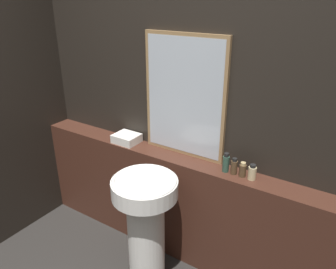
{
  "coord_description": "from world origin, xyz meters",
  "views": [
    {
      "loc": [
        1.19,
        -0.44,
        2.06
      ],
      "look_at": [
        0.02,
        1.37,
        1.12
      ],
      "focal_mm": 35.0,
      "sensor_mm": 36.0,
      "label": 1
    }
  ],
  "objects_px": {
    "towel_stack": "(127,138)",
    "conditioner_bottle": "(234,167)",
    "shampoo_bottle": "(226,163)",
    "lotion_bottle": "(243,170)",
    "body_wash_bottle": "(252,172)",
    "pedestal_sink": "(146,222)",
    "mirror": "(184,97)"
  },
  "relations": [
    {
      "from": "lotion_bottle",
      "to": "body_wash_bottle",
      "type": "relative_size",
      "value": 0.97
    },
    {
      "from": "towel_stack",
      "to": "mirror",
      "type": "bearing_deg",
      "value": 9.4
    },
    {
      "from": "conditioner_bottle",
      "to": "pedestal_sink",
      "type": "bearing_deg",
      "value": -140.3
    },
    {
      "from": "towel_stack",
      "to": "shampoo_bottle",
      "type": "xyz_separation_m",
      "value": [
        0.9,
        0.0,
        0.03
      ]
    },
    {
      "from": "body_wash_bottle",
      "to": "conditioner_bottle",
      "type": "bearing_deg",
      "value": 180.0
    },
    {
      "from": "mirror",
      "to": "conditioner_bottle",
      "type": "height_order",
      "value": "mirror"
    },
    {
      "from": "mirror",
      "to": "conditioner_bottle",
      "type": "xyz_separation_m",
      "value": [
        0.46,
        -0.08,
        -0.4
      ]
    },
    {
      "from": "pedestal_sink",
      "to": "mirror",
      "type": "bearing_deg",
      "value": 87.52
    },
    {
      "from": "lotion_bottle",
      "to": "shampoo_bottle",
      "type": "bearing_deg",
      "value": 180.0
    },
    {
      "from": "conditioner_bottle",
      "to": "body_wash_bottle",
      "type": "bearing_deg",
      "value": -0.0
    },
    {
      "from": "towel_stack",
      "to": "body_wash_bottle",
      "type": "height_order",
      "value": "body_wash_bottle"
    },
    {
      "from": "pedestal_sink",
      "to": "lotion_bottle",
      "type": "distance_m",
      "value": 0.78
    },
    {
      "from": "mirror",
      "to": "lotion_bottle",
      "type": "bearing_deg",
      "value": -9.08
    },
    {
      "from": "lotion_bottle",
      "to": "body_wash_bottle",
      "type": "bearing_deg",
      "value": 0.0
    },
    {
      "from": "mirror",
      "to": "body_wash_bottle",
      "type": "bearing_deg",
      "value": -8.06
    },
    {
      "from": "shampoo_bottle",
      "to": "conditioner_bottle",
      "type": "bearing_deg",
      "value": 0.0
    },
    {
      "from": "shampoo_bottle",
      "to": "body_wash_bottle",
      "type": "relative_size",
      "value": 1.29
    },
    {
      "from": "mirror",
      "to": "lotion_bottle",
      "type": "distance_m",
      "value": 0.67
    },
    {
      "from": "pedestal_sink",
      "to": "mirror",
      "type": "xyz_separation_m",
      "value": [
        0.02,
        0.48,
        0.81
      ]
    },
    {
      "from": "pedestal_sink",
      "to": "conditioner_bottle",
      "type": "relative_size",
      "value": 7.46
    },
    {
      "from": "towel_stack",
      "to": "conditioner_bottle",
      "type": "relative_size",
      "value": 1.7
    },
    {
      "from": "mirror",
      "to": "towel_stack",
      "type": "distance_m",
      "value": 0.66
    },
    {
      "from": "towel_stack",
      "to": "conditioner_bottle",
      "type": "distance_m",
      "value": 0.96
    },
    {
      "from": "pedestal_sink",
      "to": "towel_stack",
      "type": "height_order",
      "value": "towel_stack"
    },
    {
      "from": "pedestal_sink",
      "to": "towel_stack",
      "type": "bearing_deg",
      "value": 140.48
    },
    {
      "from": "conditioner_bottle",
      "to": "lotion_bottle",
      "type": "relative_size",
      "value": 1.13
    },
    {
      "from": "body_wash_bottle",
      "to": "mirror",
      "type": "bearing_deg",
      "value": 171.94
    },
    {
      "from": "towel_stack",
      "to": "lotion_bottle",
      "type": "xyz_separation_m",
      "value": [
        1.02,
        -0.0,
        0.01
      ]
    },
    {
      "from": "lotion_bottle",
      "to": "body_wash_bottle",
      "type": "distance_m",
      "value": 0.07
    },
    {
      "from": "shampoo_bottle",
      "to": "conditioner_bottle",
      "type": "distance_m",
      "value": 0.06
    },
    {
      "from": "mirror",
      "to": "towel_stack",
      "type": "xyz_separation_m",
      "value": [
        -0.5,
        -0.08,
        -0.42
      ]
    },
    {
      "from": "towel_stack",
      "to": "conditioner_bottle",
      "type": "bearing_deg",
      "value": 0.0
    }
  ]
}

